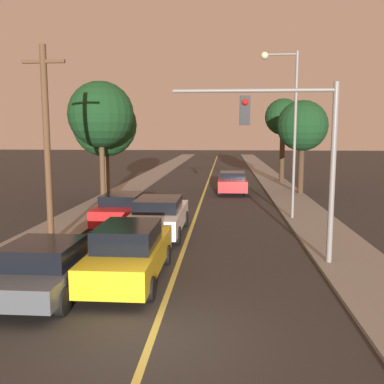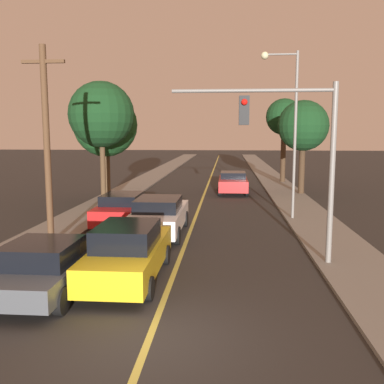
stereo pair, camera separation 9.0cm
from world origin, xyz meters
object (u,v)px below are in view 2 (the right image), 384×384
at_px(tree_right_near, 284,118).
at_px(tree_right_far, 303,126).
at_px(car_outer_lane_front, 45,266).
at_px(car_outer_lane_second, 123,208).
at_px(tree_left_far, 105,125).
at_px(car_far_oncoming, 233,182).
at_px(tree_left_near, 101,115).
at_px(streetlamp_right, 288,114).
at_px(utility_pole_left, 47,142).
at_px(car_near_lane_front, 128,252).
at_px(traffic_signal_mast, 293,140).
at_px(car_near_lane_second, 159,215).

distance_m(tree_right_near, tree_right_far, 7.28).
relative_size(car_outer_lane_front, car_outer_lane_second, 0.89).
relative_size(tree_left_far, tree_right_far, 1.04).
height_order(car_far_oncoming, tree_left_near, tree_left_near).
distance_m(car_far_oncoming, streetlamp_right, 10.60).
height_order(utility_pole_left, tree_left_near, utility_pole_left).
xyz_separation_m(car_far_oncoming, tree_right_near, (4.33, 6.72, 4.75)).
distance_m(car_near_lane_front, traffic_signal_mast, 6.12).
bearing_deg(car_far_oncoming, tree_left_far, 26.94).
bearing_deg(traffic_signal_mast, tree_right_near, 83.38).
distance_m(car_outer_lane_second, tree_right_near, 20.80).
xyz_separation_m(car_near_lane_front, streetlamp_right, (5.70, 9.19, 4.31)).
relative_size(car_outer_lane_front, traffic_signal_mast, 0.76).
bearing_deg(utility_pole_left, car_far_oncoming, 64.77).
relative_size(car_near_lane_front, streetlamp_right, 0.62).
relative_size(streetlamp_right, tree_left_far, 1.20).
distance_m(streetlamp_right, utility_pole_left, 11.15).
bearing_deg(tree_right_near, streetlamp_right, -96.75).
distance_m(car_near_lane_second, car_outer_lane_second, 2.66).
relative_size(traffic_signal_mast, tree_right_far, 0.90).
distance_m(car_near_lane_front, car_outer_lane_second, 7.68).
height_order(tree_left_near, tree_right_near, tree_right_near).
height_order(traffic_signal_mast, streetlamp_right, streetlamp_right).
bearing_deg(car_outer_lane_second, car_near_lane_front, -75.15).
bearing_deg(car_far_oncoming, tree_right_far, 173.76).
xyz_separation_m(car_outer_lane_front, tree_left_near, (-2.32, 13.37, 4.54)).
xyz_separation_m(car_near_lane_front, car_outer_lane_second, (-1.97, 7.42, -0.05)).
distance_m(car_outer_lane_front, car_far_oncoming, 20.47).
bearing_deg(streetlamp_right, tree_left_near, 163.59).
xyz_separation_m(car_far_oncoming, streetlamp_right, (2.43, -9.36, 4.35)).
distance_m(car_outer_lane_second, tree_left_far, 8.56).
distance_m(car_outer_lane_second, utility_pole_left, 5.34).
height_order(car_near_lane_second, streetlamp_right, streetlamp_right).
bearing_deg(car_outer_lane_front, car_near_lane_second, 74.02).
height_order(car_outer_lane_second, traffic_signal_mast, traffic_signal_mast).
height_order(car_near_lane_second, car_outer_lane_front, car_near_lane_second).
bearing_deg(car_far_oncoming, car_near_lane_front, 80.02).
bearing_deg(car_outer_lane_second, car_near_lane_second, -42.31).
xyz_separation_m(car_near_lane_front, car_near_lane_second, (0.00, 5.63, -0.00)).
relative_size(utility_pole_left, tree_right_far, 1.15).
bearing_deg(car_near_lane_second, tree_right_near, 68.85).
relative_size(car_far_oncoming, tree_left_near, 0.68).
height_order(tree_left_near, tree_right_far, tree_left_near).
relative_size(car_outer_lane_front, streetlamp_right, 0.54).
bearing_deg(car_near_lane_second, utility_pole_left, -151.04).
relative_size(car_near_lane_second, car_outer_lane_second, 1.07).
height_order(car_near_lane_second, traffic_signal_mast, traffic_signal_mast).
bearing_deg(utility_pole_left, tree_left_near, 93.09).
bearing_deg(tree_left_far, traffic_signal_mast, -52.70).
height_order(car_near_lane_front, tree_left_near, tree_left_near).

